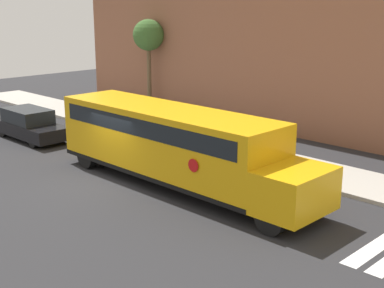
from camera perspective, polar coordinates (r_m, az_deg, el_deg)
ground_plane at (r=20.82m, az=-9.19°, el=-4.01°), size 60.00×60.00×0.00m
sidewalk_strip at (r=24.97m, az=2.90°, el=-0.45°), size 44.00×3.00×0.15m
building_backdrop at (r=29.29m, az=11.75°, el=11.53°), size 32.00×4.00×10.23m
school_bus at (r=19.76m, az=-1.96°, el=0.22°), size 11.57×2.57×2.88m
parked_car at (r=27.95m, az=-16.89°, el=2.00°), size 4.63×1.76×1.53m
tree_near_sidewalk at (r=33.59m, az=-4.67°, el=11.34°), size 1.92×1.92×5.69m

